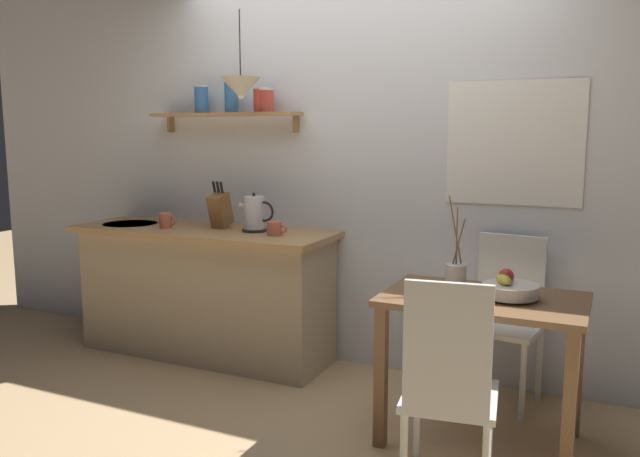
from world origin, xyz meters
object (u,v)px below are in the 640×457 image
Objects in this scene: dining_chair_near at (449,385)px; knife_block at (220,210)px; dining_table at (483,323)px; coffee_mug_by_sink at (166,220)px; dining_chair_far at (504,310)px; electric_kettle at (255,214)px; pendant_lamp at (241,88)px; coffee_mug_spare at (275,228)px; twig_vase at (456,278)px; fruit_bowl at (509,288)px.

knife_block is (-1.85, 1.15, 0.48)m from dining_chair_near.
knife_block is at bearing 164.56° from dining_table.
dining_chair_far is at bearing 5.16° from coffee_mug_by_sink.
knife_block reaches higher than electric_kettle.
knife_block is 2.51× the size of coffee_mug_by_sink.
coffee_mug_by_sink is (-2.19, 0.36, 0.33)m from dining_table.
pendant_lamp reaches higher than dining_chair_near.
coffee_mug_spare is 0.90m from pendant_lamp.
electric_kettle is (-1.57, 0.49, 0.39)m from dining_table.
knife_block reaches higher than dining_table.
twig_vase reaches higher than knife_block.
twig_vase is (-0.25, -0.05, 0.04)m from fruit_bowl.
electric_kettle reaches higher than dining_chair_far.
coffee_mug_spare is 0.25× the size of pendant_lamp.
twig_vase is at bearing -103.56° from dining_chair_far.
coffee_mug_by_sink is at bearing -177.34° from coffee_mug_spare.
knife_block is (-0.28, 0.03, 0.01)m from electric_kettle.
coffee_mug_spare is at bearing 2.66° from coffee_mug_by_sink.
coffee_mug_by_sink is at bearing -174.84° from dining_chair_far.
dining_chair_near is 1.80× the size of pendant_lamp.
coffee_mug_spare is at bearing 165.38° from fruit_bowl.
electric_kettle is at bearing -5.43° from knife_block.
fruit_bowl is 1.77m from electric_kettle.
dining_table is 1.69m from electric_kettle.
fruit_bowl is at bearing -8.65° from coffee_mug_by_sink.
dining_chair_near is at bearing -37.14° from coffee_mug_spare.
dining_chair_far is 0.62m from fruit_bowl.
coffee_mug_by_sink is (-2.21, -0.20, 0.41)m from dining_chair_far.
twig_vase is 1.54× the size of knife_block.
coffee_mug_by_sink is (-2.18, 1.00, 0.41)m from dining_chair_near.
coffee_mug_spare is at bearing -12.93° from knife_block.
coffee_mug_by_sink is 0.94× the size of coffee_mug_spare.
dining_chair_far is 1.66m from electric_kettle.
coffee_mug_by_sink is (-0.62, -0.12, -0.06)m from electric_kettle.
dining_chair_far is (0.02, 1.20, 0.00)m from dining_chair_near.
fruit_bowl is at bearing -14.62° from coffee_mug_spare.
knife_block is at bearing 174.57° from electric_kettle.
fruit_bowl is 0.49× the size of pendant_lamp.
dining_chair_far is 0.69m from twig_vase.
dining_table is at bearing -16.30° from coffee_mug_spare.
twig_vase reaches higher than electric_kettle.
dining_table is at bearing -15.44° from knife_block.
electric_kettle is at bearing 162.83° from dining_table.
twig_vase is 3.86× the size of coffee_mug_by_sink.
dining_table is 1.77× the size of pendant_lamp.
dining_table is 0.98× the size of dining_chair_near.
fruit_bowl is 2.05m from knife_block.
dining_chair_near is 1.03× the size of dining_chair_far.
dining_table is 3.01× the size of knife_block.
dining_table is 1.97m from knife_block.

